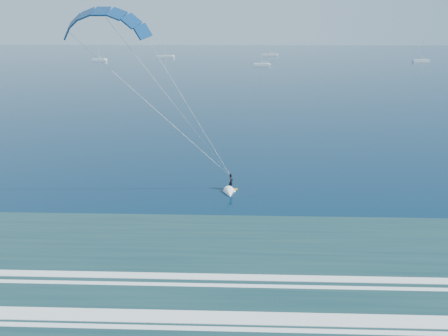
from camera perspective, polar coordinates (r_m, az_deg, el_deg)
kitesurfer_rig at (r=36.83m, az=-7.37°, el=9.25°), size 16.12×7.22×18.62m
sailboat_0 at (r=232.05m, az=-17.38°, el=14.55°), size 7.68×2.40×10.68m
sailboat_1 at (r=254.42m, az=-8.41°, el=15.51°), size 10.79×2.40×14.26m
sailboat_2 at (r=192.36m, az=5.39°, el=14.53°), size 7.31×2.40×10.34m
sailboat_3 at (r=271.21m, az=6.56°, el=15.80°), size 10.20×2.40×13.67m
sailboat_4 at (r=237.94m, az=26.32°, el=13.58°), size 8.12×2.40×11.16m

